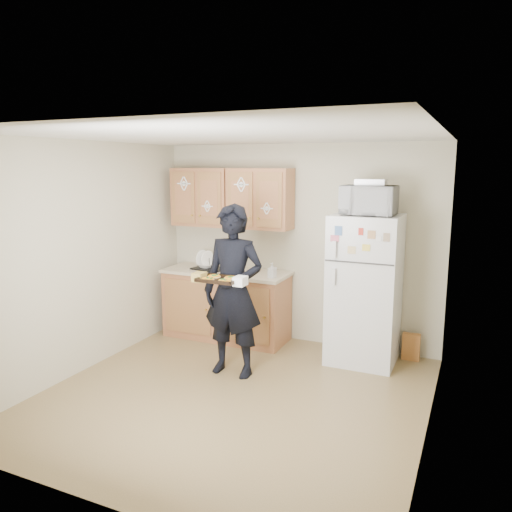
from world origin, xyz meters
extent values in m
plane|color=brown|center=(0.00, 0.00, 0.00)|extent=(3.60, 3.60, 0.00)
plane|color=silver|center=(0.00, 0.00, 2.50)|extent=(3.60, 3.60, 0.00)
cube|color=#BEB69A|center=(0.00, 1.80, 1.25)|extent=(3.60, 0.04, 2.50)
cube|color=#BEB69A|center=(0.00, -1.80, 1.25)|extent=(3.60, 0.04, 2.50)
cube|color=#BEB69A|center=(-1.80, 0.00, 1.25)|extent=(0.04, 3.60, 2.50)
cube|color=#BEB69A|center=(1.80, 0.00, 1.25)|extent=(0.04, 3.60, 2.50)
cube|color=silver|center=(0.95, 1.43, 0.85)|extent=(0.75, 0.70, 1.70)
cube|color=brown|center=(-0.85, 1.48, 0.43)|extent=(1.60, 0.60, 0.86)
cube|color=#BAA98F|center=(-0.85, 1.48, 0.88)|extent=(1.64, 0.64, 0.04)
cube|color=brown|center=(-1.25, 1.61, 1.83)|extent=(0.80, 0.33, 0.75)
cube|color=brown|center=(-0.43, 1.61, 1.83)|extent=(0.80, 0.33, 0.75)
cube|color=gold|center=(1.47, 1.67, 0.16)|extent=(0.20, 0.07, 0.32)
imported|color=black|center=(-0.25, 0.49, 0.92)|extent=(0.68, 0.45, 1.84)
cube|color=black|center=(-0.25, 0.19, 1.11)|extent=(0.41, 0.30, 0.04)
cylinder|color=gold|center=(-0.34, 0.13, 1.12)|extent=(0.14, 0.14, 0.02)
cylinder|color=gold|center=(-0.15, 0.13, 1.12)|extent=(0.14, 0.14, 0.02)
cylinder|color=gold|center=(-0.35, 0.26, 1.12)|extent=(0.14, 0.14, 0.02)
cylinder|color=gold|center=(-0.16, 0.26, 1.12)|extent=(0.14, 0.14, 0.02)
imported|color=silver|center=(0.97, 1.38, 1.86)|extent=(0.59, 0.40, 0.32)
cube|color=silver|center=(0.98, 1.41, 2.05)|extent=(0.33, 0.23, 0.07)
cube|color=black|center=(-1.08, 1.46, 0.98)|extent=(0.47, 0.39, 0.17)
imported|color=white|center=(-1.13, 1.46, 0.95)|extent=(0.27, 0.27, 0.06)
imported|color=silver|center=(-0.15, 1.34, 0.99)|extent=(0.09, 0.09, 0.18)
camera|label=1|loc=(2.08, -4.09, 2.23)|focal=35.00mm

